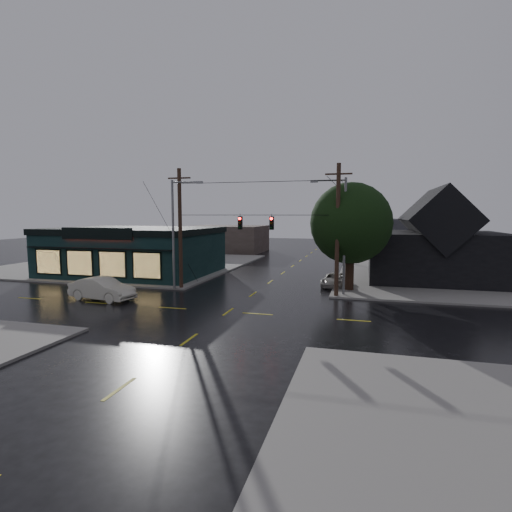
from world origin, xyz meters
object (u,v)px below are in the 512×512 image
(utility_pole_nw, at_px, (181,289))
(utility_pole_ne, at_px, (336,297))
(sedan_cream, at_px, (102,289))
(suv_silver, at_px, (334,280))
(corner_tree, at_px, (351,223))

(utility_pole_nw, bearing_deg, utility_pole_ne, 0.00)
(sedan_cream, bearing_deg, utility_pole_ne, -63.47)
(utility_pole_nw, relative_size, suv_silver, 2.42)
(utility_pole_ne, xyz_separation_m, sedan_cream, (-16.72, -5.56, 0.85))
(corner_tree, height_order, suv_silver, corner_tree)
(utility_pole_nw, xyz_separation_m, suv_silver, (12.50, 4.74, 0.58))
(corner_tree, relative_size, utility_pole_ne, 0.87)
(utility_pole_nw, relative_size, utility_pole_ne, 1.00)
(utility_pole_ne, height_order, suv_silver, utility_pole_ne)
(suv_silver, bearing_deg, sedan_cream, -143.65)
(corner_tree, distance_m, sedan_cream, 20.04)
(corner_tree, distance_m, utility_pole_nw, 15.22)
(corner_tree, relative_size, sedan_cream, 1.72)
(utility_pole_ne, distance_m, suv_silver, 4.80)
(utility_pole_nw, relative_size, sedan_cream, 1.98)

